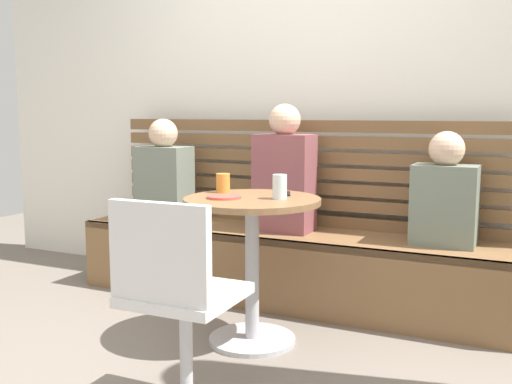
% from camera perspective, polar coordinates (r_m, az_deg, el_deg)
% --- Properties ---
extents(ground, '(8.00, 8.00, 0.00)m').
position_cam_1_polar(ground, '(2.75, -7.04, -17.36)').
color(ground, '#70665B').
extents(back_wall, '(5.20, 0.10, 2.90)m').
position_cam_1_polar(back_wall, '(3.98, 5.65, 11.80)').
color(back_wall, white).
rests_on(back_wall, ground).
extents(booth_bench, '(2.70, 0.52, 0.44)m').
position_cam_1_polar(booth_bench, '(3.68, 3.04, -7.12)').
color(booth_bench, brown).
rests_on(booth_bench, ground).
extents(booth_backrest, '(2.65, 0.04, 0.67)m').
position_cam_1_polar(booth_backrest, '(3.80, 4.49, 1.88)').
color(booth_backrest, brown).
rests_on(booth_backrest, booth_bench).
extents(cafe_table, '(0.68, 0.68, 0.74)m').
position_cam_1_polar(cafe_table, '(2.98, -0.37, -4.77)').
color(cafe_table, '#ADADB2').
rests_on(cafe_table, ground).
extents(white_chair, '(0.41, 0.41, 0.85)m').
position_cam_1_polar(white_chair, '(2.27, -7.60, -10.25)').
color(white_chair, '#ADADB2').
rests_on(white_chair, ground).
extents(person_adult, '(0.34, 0.22, 0.77)m').
position_cam_1_polar(person_adult, '(3.60, 2.73, 1.67)').
color(person_adult, brown).
rests_on(person_adult, booth_bench).
extents(person_child_left, '(0.34, 0.22, 0.62)m').
position_cam_1_polar(person_child_left, '(3.38, 17.56, -0.32)').
color(person_child_left, slate).
rests_on(person_child_left, booth_bench).
extents(person_child_middle, '(0.34, 0.22, 0.68)m').
position_cam_1_polar(person_child_middle, '(3.97, -8.77, 1.49)').
color(person_child_middle, slate).
rests_on(person_child_middle, booth_bench).
extents(cup_tumbler_orange, '(0.07, 0.07, 0.10)m').
position_cam_1_polar(cup_tumbler_orange, '(3.13, -3.16, 0.86)').
color(cup_tumbler_orange, orange).
rests_on(cup_tumbler_orange, cafe_table).
extents(cup_glass_tall, '(0.07, 0.07, 0.12)m').
position_cam_1_polar(cup_glass_tall, '(2.90, 2.27, 0.51)').
color(cup_glass_tall, silver).
rests_on(cup_glass_tall, cafe_table).
extents(plate_small, '(0.17, 0.17, 0.01)m').
position_cam_1_polar(plate_small, '(2.93, -3.06, -0.47)').
color(plate_small, '#DB4C42').
rests_on(plate_small, cafe_table).
extents(phone_on_table, '(0.12, 0.16, 0.01)m').
position_cam_1_polar(phone_on_table, '(3.06, 2.61, -0.15)').
color(phone_on_table, black).
rests_on(phone_on_table, cafe_table).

